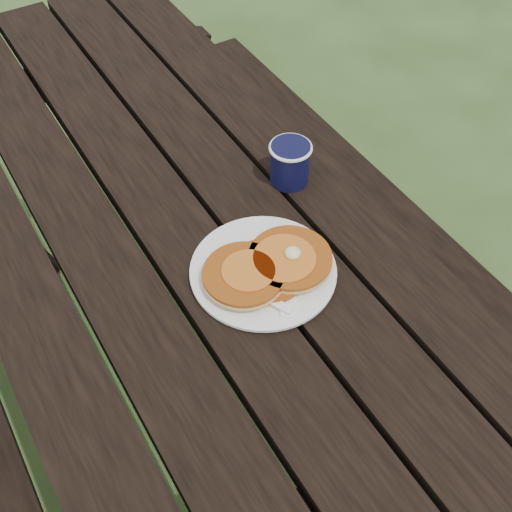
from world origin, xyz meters
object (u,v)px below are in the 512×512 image
pancake_stack (269,267)px  coffee_cup (290,161)px  picnic_table (179,318)px  plate (263,271)px

pancake_stack → coffee_cup: 0.26m
pancake_stack → coffee_cup: size_ratio=2.66×
picnic_table → coffee_cup: bearing=-14.3°
picnic_table → plate: (0.08, -0.25, 0.39)m
picnic_table → plate: 0.47m
picnic_table → pancake_stack: (0.09, -0.26, 0.41)m
plate → pancake_stack: bearing=-64.1°
picnic_table → coffee_cup: coffee_cup is taller
picnic_table → coffee_cup: size_ratio=20.20×
plate → pancake_stack: size_ratio=1.08×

